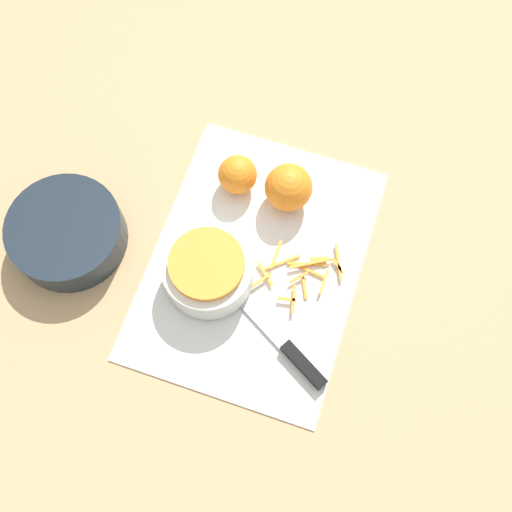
{
  "coord_description": "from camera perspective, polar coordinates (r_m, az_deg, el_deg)",
  "views": [
    {
      "loc": [
        -0.33,
        -0.11,
        0.98
      ],
      "look_at": [
        0.0,
        0.0,
        0.04
      ],
      "focal_mm": 42.0,
      "sensor_mm": 36.0,
      "label": 1
    }
  ],
  "objects": [
    {
      "name": "orange_left",
      "position": [
        1.06,
        -1.77,
        7.75
      ],
      "size": [
        0.07,
        0.07,
        0.07
      ],
      "color": "orange",
      "rests_on": "cutting_board"
    },
    {
      "name": "cutting_board",
      "position": [
        1.04,
        0.0,
        -0.63
      ],
      "size": [
        0.48,
        0.35,
        0.01
      ],
      "color": "silver",
      "rests_on": "ground_plane"
    },
    {
      "name": "knife",
      "position": [
        0.99,
        3.21,
        -8.92
      ],
      "size": [
        0.14,
        0.23,
        0.02
      ],
      "rotation": [
        0.0,
        0.0,
        1.05
      ],
      "color": "black",
      "rests_on": "cutting_board"
    },
    {
      "name": "ground_plane",
      "position": [
        1.04,
        0.0,
        -0.69
      ],
      "size": [
        4.0,
        4.0,
        0.0
      ],
      "primitive_type": "plane",
      "color": "tan"
    },
    {
      "name": "peel_pile",
      "position": [
        1.03,
        4.31,
        -1.48
      ],
      "size": [
        0.15,
        0.15,
        0.01
      ],
      "color": "orange",
      "rests_on": "cutting_board"
    },
    {
      "name": "bowl_speckled",
      "position": [
        0.99,
        -4.6,
        -1.38
      ],
      "size": [
        0.15,
        0.15,
        0.08
      ],
      "color": "silver",
      "rests_on": "cutting_board"
    },
    {
      "name": "orange_right",
      "position": [
        1.04,
        3.11,
        6.53
      ],
      "size": [
        0.08,
        0.08,
        0.08
      ],
      "color": "orange",
      "rests_on": "cutting_board"
    },
    {
      "name": "bowl_dark",
      "position": [
        1.07,
        -17.53,
        2.1
      ],
      "size": [
        0.2,
        0.2,
        0.06
      ],
      "color": "#1E2833",
      "rests_on": "ground_plane"
    }
  ]
}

